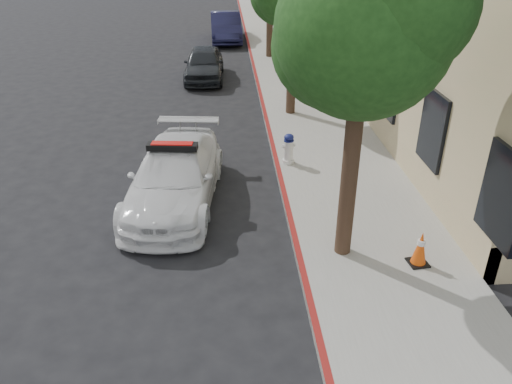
{
  "coord_description": "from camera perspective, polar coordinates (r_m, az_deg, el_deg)",
  "views": [
    {
      "loc": [
        0.75,
        -9.76,
        5.67
      ],
      "look_at": [
        1.3,
        -1.1,
        1.0
      ],
      "focal_mm": 35.0,
      "sensor_mm": 36.0,
      "label": 1
    }
  ],
  "objects": [
    {
      "name": "fire_hydrant",
      "position": [
        12.96,
        3.75,
        4.93
      ],
      "size": [
        0.34,
        0.31,
        0.8
      ],
      "rotation": [
        0.0,
        0.0,
        0.17
      ],
      "color": "silver",
      "rests_on": "sidewalk"
    },
    {
      "name": "sidewalk",
      "position": [
        20.73,
        4.48,
        12.56
      ],
      "size": [
        3.2,
        50.0,
        0.15
      ],
      "primitive_type": "cube",
      "color": "gray",
      "rests_on": "ground"
    },
    {
      "name": "police_car",
      "position": [
        11.38,
        -9.26,
        1.82
      ],
      "size": [
        2.32,
        4.73,
        1.47
      ],
      "rotation": [
        0.0,
        0.0,
        -0.1
      ],
      "color": "white",
      "rests_on": "ground"
    },
    {
      "name": "traffic_cone",
      "position": [
        9.57,
        18.27,
        -6.12
      ],
      "size": [
        0.39,
        0.39,
        0.68
      ],
      "rotation": [
        0.0,
        0.0,
        0.12
      ],
      "color": "black",
      "rests_on": "sidewalk"
    },
    {
      "name": "parked_car_far",
      "position": [
        28.52,
        -3.47,
        18.3
      ],
      "size": [
        1.71,
        4.56,
        1.49
      ],
      "primitive_type": "imported",
      "rotation": [
        0.0,
        0.0,
        0.03
      ],
      "color": "#161637",
      "rests_on": "ground"
    },
    {
      "name": "parked_car_mid",
      "position": [
        21.12,
        -5.96,
        14.39
      ],
      "size": [
        1.61,
        3.84,
        1.3
      ],
      "primitive_type": "imported",
      "rotation": [
        0.0,
        0.0,
        -0.02
      ],
      "color": "black",
      "rests_on": "ground"
    },
    {
      "name": "ground",
      "position": [
        11.31,
        -6.97,
        -2.02
      ],
      "size": [
        120.0,
        120.0,
        0.0
      ],
      "primitive_type": "plane",
      "color": "black",
      "rests_on": "ground"
    },
    {
      "name": "curb_strip",
      "position": [
        20.58,
        0.13,
        12.52
      ],
      "size": [
        0.12,
        50.0,
        0.15
      ],
      "primitive_type": "cube",
      "color": "maroon",
      "rests_on": "ground"
    },
    {
      "name": "tree_near",
      "position": [
        8.17,
        12.49,
        17.83
      ],
      "size": [
        2.92,
        2.82,
        5.62
      ],
      "color": "black",
      "rests_on": "sidewalk"
    }
  ]
}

